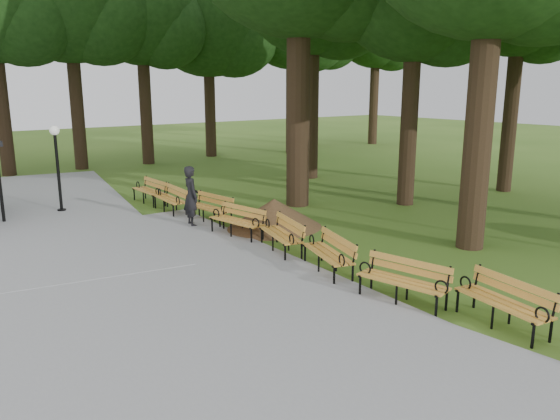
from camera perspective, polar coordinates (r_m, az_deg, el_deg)
ground at (r=10.62m, az=17.08°, el=-10.86°), size 100.00×100.00×0.00m
path at (r=10.34m, az=-11.00°, el=-10.98°), size 12.00×38.00×0.06m
person at (r=16.59m, az=-9.30°, el=1.44°), size 0.53×0.73×1.84m
lamp_post at (r=19.46m, az=-22.41°, el=5.87°), size 0.32×0.32×2.90m
dirt_mound at (r=16.18m, az=-0.63°, el=-0.38°), size 2.56×2.56×0.90m
bench_2 at (r=10.47m, az=22.29°, el=-9.02°), size 0.93×1.98×0.88m
bench_3 at (r=10.96m, az=12.71°, el=-7.36°), size 1.04×1.99×0.88m
bench_4 at (r=12.45m, az=5.03°, el=-4.60°), size 1.17×2.00×0.88m
bench_5 at (r=13.93m, az=0.08°, el=-2.63°), size 1.10×2.00×0.88m
bench_6 at (r=15.34m, az=-4.56°, el=-1.20°), size 0.96×1.98×0.88m
bench_7 at (r=17.07m, az=-7.46°, el=0.18°), size 0.89×1.97×0.88m
bench_8 at (r=18.63m, az=-11.47°, el=1.11°), size 0.77×1.94×0.88m
bench_9 at (r=20.24m, az=-13.59°, el=1.94°), size 0.68×1.91×0.88m
tree_backdrop at (r=32.05m, az=-10.86°, el=19.82°), size 37.37×10.01×16.24m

